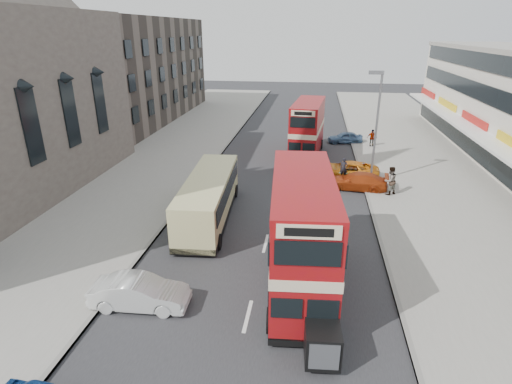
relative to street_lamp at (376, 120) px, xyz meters
The scene contains 18 objects.
ground 19.73m from the street_lamp, 109.92° to the right, with size 160.00×160.00×0.00m, color #28282B.
road_surface 8.33m from the street_lamp, 162.95° to the left, with size 12.00×90.00×0.01m, color #28282B.
pavement_right 7.50m from the street_lamp, 20.06° to the left, with size 12.00×90.00×0.15m, color gray.
pavement_left 19.22m from the street_lamp, behind, with size 12.00×90.00×0.15m, color gray.
kerb_left 13.62m from the street_lamp, behind, with size 0.20×90.00×0.16m, color gray.
kerb_right 5.13m from the street_lamp, 101.90° to the left, with size 0.20×90.00×0.16m, color gray.
brick_terrace 34.86m from the street_lamp, 144.96° to the left, with size 14.00×28.00×12.00m, color #66594C.
street_lamp is the anchor object (origin of this frame).
bus_main 14.65m from the street_lamp, 108.32° to the right, with size 3.12×9.13×4.99m.
bus_second 8.64m from the street_lamp, 125.46° to the left, with size 3.03×8.67×4.68m.
coach 13.10m from the street_lamp, 144.02° to the right, with size 2.99×9.47×2.47m.
car_left_front 19.85m from the street_lamp, 124.52° to the right, with size 1.40×4.03×1.33m, color silver.
car_right_a 4.45m from the street_lamp, 130.99° to the right, with size 1.75×4.29×1.25m, color #A63810.
car_right_b 4.54m from the street_lamp, 145.21° to the left, with size 2.16×4.68×1.30m, color orange.
car_right_c 12.40m from the street_lamp, 95.44° to the left, with size 1.37×3.41×1.16m, color #4F749F.
pedestrian_near 4.38m from the street_lamp, 64.45° to the right, with size 0.74×0.50×2.00m, color gray.
pedestrian_far 11.13m from the street_lamp, 82.62° to the left, with size 0.95×0.40×1.63m, color gray.
cyclist 4.58m from the street_lamp, behind, with size 0.77×1.84×1.92m.
Camera 1 is at (2.21, -10.99, 10.70)m, focal length 28.38 mm.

